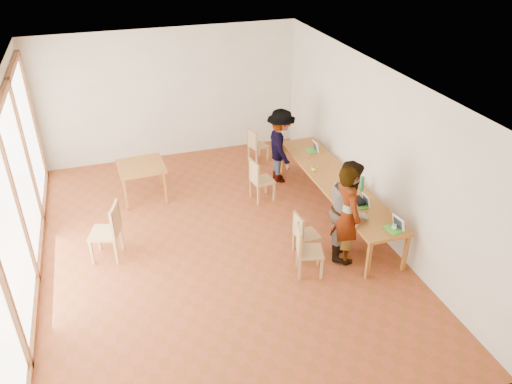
% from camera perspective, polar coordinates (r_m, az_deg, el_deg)
% --- Properties ---
extents(ground, '(8.00, 8.00, 0.00)m').
position_cam_1_polar(ground, '(8.96, -4.79, -6.27)').
color(ground, '#984124').
rests_on(ground, ground).
extents(wall_back, '(6.00, 0.10, 3.00)m').
position_cam_1_polar(wall_back, '(11.79, -9.82, 10.90)').
color(wall_back, beige).
rests_on(wall_back, ground).
extents(wall_front, '(6.00, 0.10, 3.00)m').
position_cam_1_polar(wall_front, '(5.11, 5.76, -18.17)').
color(wall_front, beige).
rests_on(wall_front, ground).
extents(wall_right, '(0.10, 8.00, 3.00)m').
position_cam_1_polar(wall_right, '(9.20, 13.31, 4.88)').
color(wall_right, beige).
rests_on(wall_right, ground).
extents(window_wall, '(0.10, 8.00, 3.00)m').
position_cam_1_polar(window_wall, '(8.15, -25.89, -0.98)').
color(window_wall, white).
rests_on(window_wall, ground).
extents(ceiling, '(6.00, 8.00, 0.04)m').
position_cam_1_polar(ceiling, '(7.57, -5.77, 12.45)').
color(ceiling, white).
rests_on(ceiling, wall_back).
extents(communal_table, '(0.80, 4.00, 0.75)m').
position_cam_1_polar(communal_table, '(9.60, 9.15, 1.09)').
color(communal_table, '#A56624').
rests_on(communal_table, ground).
extents(side_table, '(0.90, 0.90, 0.75)m').
position_cam_1_polar(side_table, '(10.32, -12.98, 2.63)').
color(side_table, '#A56624').
rests_on(side_table, ground).
extents(chair_near, '(0.50, 0.50, 0.47)m').
position_cam_1_polar(chair_near, '(8.08, 5.56, -6.14)').
color(chair_near, tan).
rests_on(chair_near, ground).
extents(chair_mid, '(0.40, 0.40, 0.43)m').
position_cam_1_polar(chair_mid, '(8.51, 5.36, -4.41)').
color(chair_mid, tan).
rests_on(chair_mid, ground).
extents(chair_far, '(0.47, 0.47, 0.48)m').
position_cam_1_polar(chair_far, '(10.02, 0.25, 1.82)').
color(chair_far, tan).
rests_on(chair_far, ground).
extents(chair_empty, '(0.47, 0.47, 0.43)m').
position_cam_1_polar(chair_empty, '(11.63, -0.07, 5.69)').
color(chair_empty, tan).
rests_on(chair_empty, ground).
extents(chair_spare, '(0.60, 0.60, 0.54)m').
position_cam_1_polar(chair_spare, '(8.70, -16.34, -3.77)').
color(chair_spare, tan).
rests_on(chair_spare, ground).
extents(person_near, '(0.50, 0.69, 1.77)m').
position_cam_1_polar(person_near, '(8.31, 10.26, -2.53)').
color(person_near, gray).
rests_on(person_near, ground).
extents(person_mid, '(0.96, 1.06, 1.77)m').
position_cam_1_polar(person_mid, '(8.46, 10.54, -1.94)').
color(person_mid, gray).
rests_on(person_mid, ground).
extents(person_far, '(0.70, 1.11, 1.63)m').
position_cam_1_polar(person_far, '(10.68, 2.82, 5.27)').
color(person_far, gray).
rests_on(person_far, ground).
extents(laptop_near, '(0.27, 0.30, 0.23)m').
position_cam_1_polar(laptop_near, '(8.32, 15.67, -3.80)').
color(laptop_near, green).
rests_on(laptop_near, communal_table).
extents(laptop_mid, '(0.21, 0.25, 0.21)m').
position_cam_1_polar(laptop_mid, '(8.83, 12.19, -1.22)').
color(laptop_mid, green).
rests_on(laptop_mid, communal_table).
extents(laptop_far, '(0.23, 0.27, 0.22)m').
position_cam_1_polar(laptop_far, '(10.63, 6.56, 4.95)').
color(laptop_far, green).
rests_on(laptop_far, communal_table).
extents(yellow_mug, '(0.12, 0.12, 0.09)m').
position_cam_1_polar(yellow_mug, '(9.83, 6.66, 2.63)').
color(yellow_mug, gold).
rests_on(yellow_mug, communal_table).
extents(green_bottle, '(0.07, 0.07, 0.28)m').
position_cam_1_polar(green_bottle, '(9.25, 12.05, 0.93)').
color(green_bottle, '#1C6F3B').
rests_on(green_bottle, communal_table).
extents(clear_glass, '(0.07, 0.07, 0.09)m').
position_cam_1_polar(clear_glass, '(8.33, 15.52, -3.90)').
color(clear_glass, silver).
rests_on(clear_glass, communal_table).
extents(condiment_cup, '(0.08, 0.08, 0.06)m').
position_cam_1_polar(condiment_cup, '(8.33, 15.49, -4.00)').
color(condiment_cup, white).
rests_on(condiment_cup, communal_table).
extents(pink_phone, '(0.05, 0.10, 0.01)m').
position_cam_1_polar(pink_phone, '(10.35, 5.99, 3.91)').
color(pink_phone, '#BD344B').
rests_on(pink_phone, communal_table).
extents(black_pouch, '(0.16, 0.26, 0.09)m').
position_cam_1_polar(black_pouch, '(8.88, 11.62, -1.06)').
color(black_pouch, black).
rests_on(black_pouch, communal_table).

